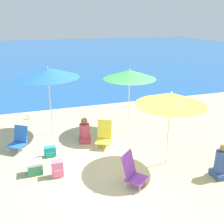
{
  "coord_description": "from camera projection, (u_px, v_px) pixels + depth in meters",
  "views": [
    {
      "loc": [
        -2.02,
        -5.25,
        3.73
      ],
      "look_at": [
        0.19,
        1.7,
        1.0
      ],
      "focal_mm": 40.0,
      "sensor_mm": 36.0,
      "label": 1
    }
  ],
  "objects": [
    {
      "name": "ground_plane",
      "position": [
        125.0,
        170.0,
        6.57
      ],
      "size": [
        60.0,
        60.0,
        0.0
      ],
      "primitive_type": "plane",
      "color": "#C6B284"
    },
    {
      "name": "beach_chair_purple",
      "position": [
        132.0,
        171.0,
        5.86
      ],
      "size": [
        0.68,
        0.68,
        0.82
      ],
      "rotation": [
        0.0,
        0.0,
        0.71
      ],
      "color": "silver",
      "rests_on": "ground"
    },
    {
      "name": "seagull",
      "position": [
        29.0,
        116.0,
        9.86
      ],
      "size": [
        0.27,
        0.11,
        0.23
      ],
      "color": "gold",
      "rests_on": "ground"
    },
    {
      "name": "beach_chair_yellow",
      "position": [
        104.0,
        135.0,
        7.7
      ],
      "size": [
        0.63,
        0.66,
        0.81
      ],
      "rotation": [
        0.0,
        0.0,
        -0.48
      ],
      "color": "silver",
      "rests_on": "ground"
    },
    {
      "name": "backpack_teal",
      "position": [
        50.0,
        152.0,
        7.17
      ],
      "size": [
        0.34,
        0.2,
        0.3
      ],
      "color": "teal",
      "rests_on": "ground"
    },
    {
      "name": "beach_umbrella_green",
      "position": [
        130.0,
        74.0,
        8.19
      ],
      "size": [
        1.75,
        1.75,
        2.2
      ],
      "color": "white",
      "rests_on": "ground"
    },
    {
      "name": "sea_water",
      "position": [
        49.0,
        53.0,
        29.17
      ],
      "size": [
        60.0,
        40.0,
        0.01
      ],
      "color": "#1E5699",
      "rests_on": "ground"
    },
    {
      "name": "beach_chair_blue",
      "position": [
        19.0,
        139.0,
        7.46
      ],
      "size": [
        0.66,
        0.68,
        0.73
      ],
      "rotation": [
        0.0,
        0.0,
        -0.61
      ],
      "color": "silver",
      "rests_on": "ground"
    },
    {
      "name": "backpack_pink",
      "position": [
        57.0,
        169.0,
        6.24
      ],
      "size": [
        0.29,
        0.23,
        0.43
      ],
      "color": "pink",
      "rests_on": "ground"
    },
    {
      "name": "beach_umbrella_yellow",
      "position": [
        171.0,
        99.0,
        6.2
      ],
      "size": [
        1.78,
        1.78,
        2.06
      ],
      "color": "white",
      "rests_on": "ground"
    },
    {
      "name": "person_seated_near",
      "position": [
        221.0,
        164.0,
        6.16
      ],
      "size": [
        0.36,
        0.42,
        0.9
      ],
      "rotation": [
        0.0,
        0.0,
        -0.05
      ],
      "color": "#334C8C",
      "rests_on": "ground"
    },
    {
      "name": "beach_umbrella_blue",
      "position": [
        48.0,
        73.0,
        7.92
      ],
      "size": [
        2.03,
        2.03,
        2.32
      ],
      "color": "white",
      "rests_on": "ground"
    },
    {
      "name": "cooler_box",
      "position": [
        35.0,
        167.0,
        6.37
      ],
      "size": [
        0.37,
        0.32,
        0.35
      ],
      "color": "#338C59",
      "rests_on": "ground"
    },
    {
      "name": "person_seated_far",
      "position": [
        85.0,
        132.0,
        7.97
      ],
      "size": [
        0.44,
        0.49,
        0.82
      ],
      "rotation": [
        0.0,
        0.0,
        -0.24
      ],
      "color": "#BF3F4C",
      "rests_on": "ground"
    }
  ]
}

